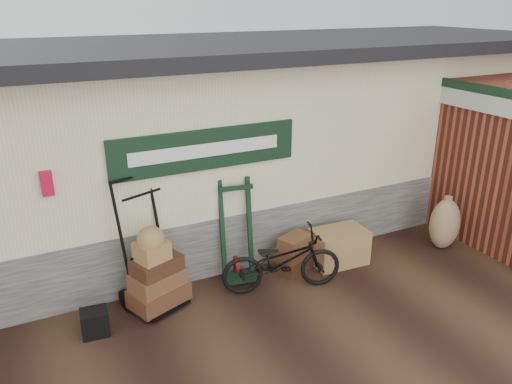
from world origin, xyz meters
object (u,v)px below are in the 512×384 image
suitcase_stack (294,253)px  wicker_hamper (339,246)px  green_barrow (237,230)px  black_trunk (95,322)px  porter_trolley (146,243)px  bicycle (282,258)px

suitcase_stack → wicker_hamper: 0.73m
green_barrow → black_trunk: (-2.12, -0.49, -0.57)m
porter_trolley → suitcase_stack: porter_trolley is taller
wicker_hamper → black_trunk: (-3.68, -0.16, -0.11)m
porter_trolley → green_barrow: bearing=-15.8°
green_barrow → bicycle: bearing=-48.9°
green_barrow → black_trunk: 2.25m
porter_trolley → black_trunk: bearing=-175.2°
porter_trolley → green_barrow: porter_trolley is taller
black_trunk → bicycle: bearing=-2.7°
porter_trolley → wicker_hamper: porter_trolley is taller
suitcase_stack → bicycle: bicycle is taller
suitcase_stack → bicycle: bearing=-137.2°
green_barrow → bicycle: 0.77m
black_trunk → bicycle: 2.54m
bicycle → black_trunk: bearing=102.1°
porter_trolley → green_barrow: (1.34, 0.12, -0.15)m
suitcase_stack → black_trunk: size_ratio=1.92×
wicker_hamper → bicycle: size_ratio=0.49×
green_barrow → suitcase_stack: (0.83, -0.20, -0.46)m
wicker_hamper → black_trunk: 3.68m
suitcase_stack → black_trunk: 2.97m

